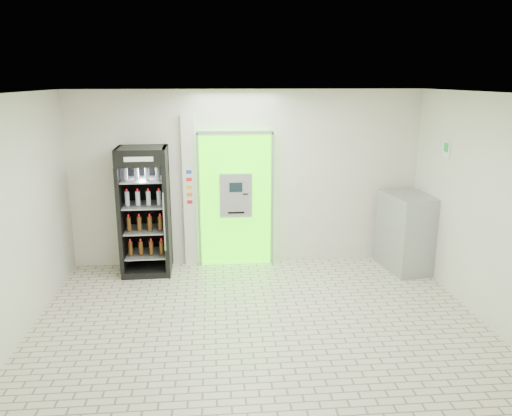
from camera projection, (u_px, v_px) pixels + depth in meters
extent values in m
plane|color=beige|center=(260.00, 328.00, 6.54)|extent=(6.00, 6.00, 0.00)
plane|color=silver|center=(247.00, 178.00, 8.57)|extent=(6.00, 0.00, 6.00)
plane|color=silver|center=(292.00, 307.00, 3.75)|extent=(6.00, 0.00, 6.00)
plane|color=silver|center=(9.00, 223.00, 5.91)|extent=(0.00, 5.00, 5.00)
plane|color=silver|center=(493.00, 212.00, 6.41)|extent=(0.00, 5.00, 5.00)
plane|color=white|center=(261.00, 93.00, 5.78)|extent=(6.00, 6.00, 0.00)
cube|color=#36FC03|center=(236.00, 199.00, 8.57)|extent=(1.20, 0.12, 2.30)
cube|color=gray|center=(235.00, 133.00, 8.22)|extent=(1.28, 0.04, 0.06)
cube|color=gray|center=(199.00, 201.00, 8.45)|extent=(0.04, 0.04, 2.30)
cube|color=gray|center=(272.00, 200.00, 8.56)|extent=(0.04, 0.04, 2.30)
cube|color=black|center=(242.00, 236.00, 8.69)|extent=(0.62, 0.01, 0.67)
cube|color=black|center=(215.00, 152.00, 8.28)|extent=(0.22, 0.01, 0.18)
cube|color=#979A9E|center=(236.00, 195.00, 8.44)|extent=(0.55, 0.12, 0.75)
cube|color=black|center=(236.00, 187.00, 8.34)|extent=(0.22, 0.01, 0.16)
cube|color=gray|center=(236.00, 204.00, 8.41)|extent=(0.16, 0.01, 0.12)
cube|color=black|center=(245.00, 194.00, 8.39)|extent=(0.09, 0.01, 0.02)
cube|color=black|center=(236.00, 213.00, 8.45)|extent=(0.28, 0.01, 0.03)
cube|color=silver|center=(190.00, 192.00, 8.49)|extent=(0.22, 0.10, 2.60)
cube|color=#193FB2|center=(189.00, 172.00, 8.35)|extent=(0.09, 0.01, 0.06)
cube|color=red|center=(189.00, 179.00, 8.38)|extent=(0.09, 0.01, 0.06)
cube|color=yellow|center=(189.00, 187.00, 8.41)|extent=(0.09, 0.01, 0.06)
cube|color=orange|center=(190.00, 195.00, 8.45)|extent=(0.09, 0.01, 0.06)
cube|color=red|center=(190.00, 202.00, 8.48)|extent=(0.09, 0.01, 0.06)
cube|color=black|center=(145.00, 211.00, 8.18)|extent=(0.81, 0.73, 2.11)
cube|color=black|center=(147.00, 206.00, 8.50)|extent=(0.79, 0.07, 2.11)
cube|color=#AC0910|center=(138.00, 159.00, 7.61)|extent=(0.77, 0.02, 0.25)
cube|color=white|center=(138.00, 159.00, 7.61)|extent=(0.44, 0.01, 0.07)
cube|color=black|center=(148.00, 268.00, 8.43)|extent=(0.81, 0.73, 0.11)
cylinder|color=gray|center=(164.00, 222.00, 7.87)|extent=(0.02, 0.02, 0.95)
cube|color=gray|center=(147.00, 254.00, 8.37)|extent=(0.68, 0.63, 0.02)
cube|color=gray|center=(146.00, 230.00, 8.26)|extent=(0.68, 0.63, 0.02)
cube|color=gray|center=(144.00, 205.00, 8.16)|extent=(0.68, 0.63, 0.02)
cube|color=gray|center=(143.00, 180.00, 8.05)|extent=(0.68, 0.63, 0.02)
cube|color=#979A9E|center=(407.00, 232.00, 8.42)|extent=(0.80, 1.07, 1.31)
cube|color=gray|center=(388.00, 229.00, 8.38)|extent=(0.15, 0.95, 0.01)
cube|color=white|center=(447.00, 149.00, 7.60)|extent=(0.02, 0.22, 0.26)
cube|color=#0B832C|center=(446.00, 147.00, 7.60)|extent=(0.00, 0.14, 0.14)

